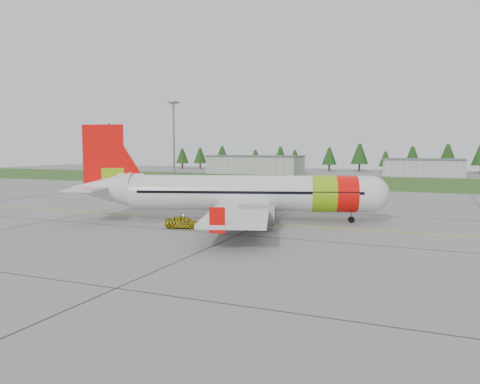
% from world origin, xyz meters
% --- Properties ---
extents(ground, '(320.00, 320.00, 0.00)m').
position_xyz_m(ground, '(0.00, 0.00, 0.00)').
color(ground, gray).
rests_on(ground, ground).
extents(aircraft, '(37.84, 35.84, 11.83)m').
position_xyz_m(aircraft, '(6.83, 8.59, 3.41)').
color(aircraft, silver).
rests_on(aircraft, ground).
extents(follow_me_car, '(1.74, 1.93, 4.12)m').
position_xyz_m(follow_me_car, '(2.80, 1.30, 2.06)').
color(follow_me_car, yellow).
rests_on(follow_me_car, ground).
extents(service_van, '(2.04, 1.99, 4.50)m').
position_xyz_m(service_van, '(-44.61, 49.91, 2.25)').
color(service_van, silver).
rests_on(service_van, ground).
extents(grass_strip, '(320.00, 50.00, 0.03)m').
position_xyz_m(grass_strip, '(0.00, 82.00, 0.01)').
color(grass_strip, '#30561E').
rests_on(grass_strip, ground).
extents(taxi_guideline, '(120.00, 0.25, 0.02)m').
position_xyz_m(taxi_guideline, '(0.00, 8.00, 0.01)').
color(taxi_guideline, gold).
rests_on(taxi_guideline, ground).
extents(hangar_west, '(32.00, 14.00, 6.00)m').
position_xyz_m(hangar_west, '(-30.00, 110.00, 3.00)').
color(hangar_west, '#A8A8A3').
rests_on(hangar_west, ground).
extents(hangar_east, '(24.00, 12.00, 5.20)m').
position_xyz_m(hangar_east, '(25.00, 118.00, 2.60)').
color(hangar_east, '#A8A8A3').
rests_on(hangar_east, ground).
extents(floodlight_mast, '(0.50, 0.50, 20.00)m').
position_xyz_m(floodlight_mast, '(-32.00, 58.00, 10.00)').
color(floodlight_mast, slate).
rests_on(floodlight_mast, ground).
extents(treeline, '(160.00, 8.00, 10.00)m').
position_xyz_m(treeline, '(0.00, 138.00, 5.00)').
color(treeline, '#1C3F14').
rests_on(treeline, ground).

